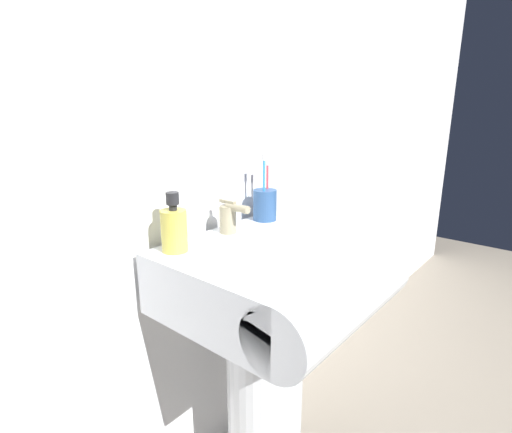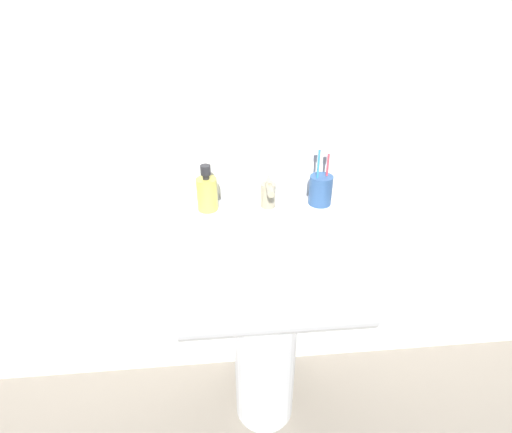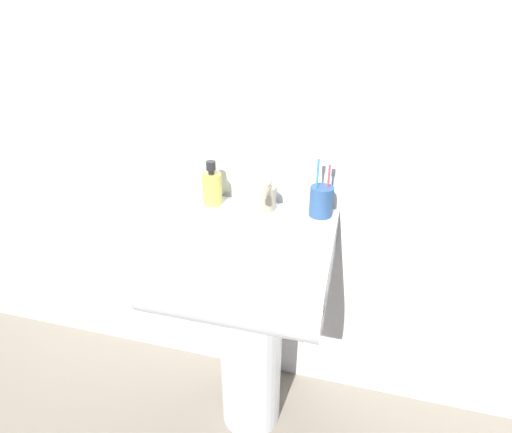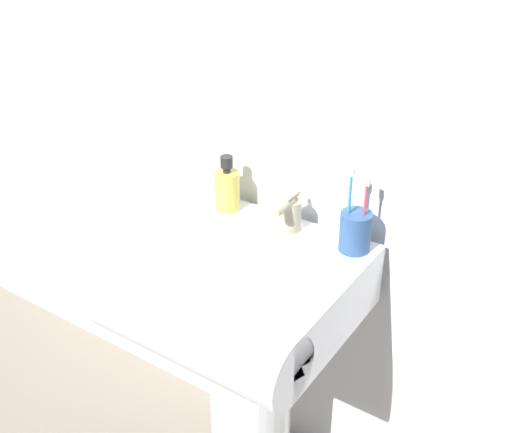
% 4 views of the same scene
% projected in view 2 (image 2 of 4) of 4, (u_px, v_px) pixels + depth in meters
% --- Properties ---
extents(ground_plane, '(6.00, 6.00, 0.00)m').
position_uv_depth(ground_plane, '(264.00, 407.00, 1.58)').
color(ground_plane, gray).
rests_on(ground_plane, ground).
extents(wall_back, '(5.00, 0.05, 2.40)m').
position_uv_depth(wall_back, '(259.00, 80.00, 1.20)').
color(wall_back, white).
rests_on(wall_back, ground).
extents(sink_pedestal, '(0.22, 0.22, 0.66)m').
position_uv_depth(sink_pedestal, '(265.00, 349.00, 1.41)').
color(sink_pedestal, white).
rests_on(sink_pedestal, ground).
extents(sink_basin, '(0.50, 0.51, 0.16)m').
position_uv_depth(sink_basin, '(269.00, 266.00, 1.16)').
color(sink_basin, white).
rests_on(sink_basin, sink_pedestal).
extents(faucet, '(0.05, 0.10, 0.10)m').
position_uv_depth(faucet, '(268.00, 194.00, 1.27)').
color(faucet, tan).
rests_on(faucet, sink_basin).
extents(toothbrush_cup, '(0.07, 0.07, 0.21)m').
position_uv_depth(toothbrush_cup, '(321.00, 189.00, 1.29)').
color(toothbrush_cup, '#2D5184').
rests_on(toothbrush_cup, sink_basin).
extents(soap_bottle, '(0.07, 0.07, 0.15)m').
position_uv_depth(soap_bottle, '(207.00, 193.00, 1.25)').
color(soap_bottle, gold).
rests_on(soap_bottle, sink_basin).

